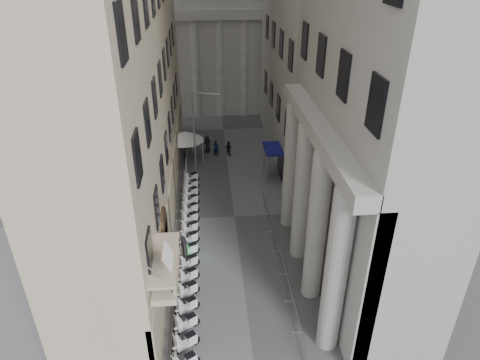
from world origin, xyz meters
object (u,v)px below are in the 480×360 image
(info_kiosk, at_px, (185,251))
(street_lamp, at_px, (197,128))
(pedestrian_b, at_px, (228,148))
(security_tent, at_px, (191,137))
(pedestrian_a, at_px, (216,148))

(info_kiosk, bearing_deg, street_lamp, 70.57)
(street_lamp, relative_size, pedestrian_b, 5.30)
(info_kiosk, relative_size, pedestrian_b, 1.21)
(security_tent, bearing_deg, street_lamp, -77.76)
(pedestrian_b, bearing_deg, pedestrian_a, 43.86)
(security_tent, distance_m, info_kiosk, 16.32)
(street_lamp, relative_size, pedestrian_a, 4.65)
(security_tent, bearing_deg, pedestrian_a, 20.70)
(pedestrian_a, bearing_deg, pedestrian_b, -152.45)
(pedestrian_a, bearing_deg, street_lamp, 91.13)
(security_tent, distance_m, pedestrian_a, 3.17)
(pedestrian_b, bearing_deg, street_lamp, 94.74)
(street_lamp, height_order, pedestrian_b, street_lamp)
(info_kiosk, xyz_separation_m, pedestrian_a, (2.77, 17.17, -0.06))
(security_tent, bearing_deg, pedestrian_b, 15.47)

